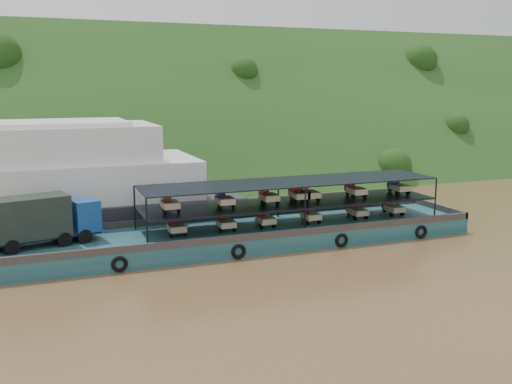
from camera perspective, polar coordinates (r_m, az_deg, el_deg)
name	(u,v)px	position (r m, az deg, el deg)	size (l,w,h in m)	color
ground	(293,237)	(45.11, 3.74, -4.49)	(160.00, 160.00, 0.00)	brown
hillside	(184,173)	(78.62, -7.21, 1.92)	(140.00, 28.00, 28.00)	#1D3B15
cargo_barge	(233,230)	(42.53, -2.32, -3.80)	(35.09, 7.18, 4.59)	#16414F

